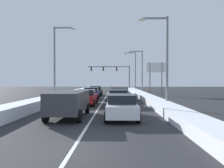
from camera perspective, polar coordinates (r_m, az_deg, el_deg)
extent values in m
plane|color=#28282B|center=(25.36, -2.31, -4.48)|extent=(120.00, 120.00, 0.00)
cube|color=silver|center=(29.94, -1.79, -3.65)|extent=(0.14, 50.69, 0.01)
cube|color=white|center=(30.13, 8.35, -3.05)|extent=(1.61, 50.69, 0.62)
cube|color=white|center=(30.64, -11.75, -2.84)|extent=(1.63, 50.69, 0.79)
cube|color=silver|center=(13.24, 2.63, -6.63)|extent=(1.82, 4.50, 0.70)
cube|color=black|center=(13.03, 2.65, -4.08)|extent=(1.64, 2.20, 0.55)
cube|color=red|center=(11.05, -0.67, -7.50)|extent=(0.24, 0.08, 0.14)
cube|color=red|center=(11.09, 6.55, -7.47)|extent=(0.24, 0.08, 0.14)
cylinder|color=black|center=(14.83, -1.00, -7.00)|extent=(0.22, 0.66, 0.66)
cylinder|color=black|center=(14.87, 5.92, -6.98)|extent=(0.22, 0.66, 0.66)
cylinder|color=black|center=(11.76, -1.55, -9.06)|extent=(0.22, 0.66, 0.66)
cylinder|color=black|center=(11.82, 7.21, -9.02)|extent=(0.22, 0.66, 0.66)
cube|color=#937F60|center=(19.97, 1.65, -4.11)|extent=(1.82, 4.50, 0.70)
cube|color=black|center=(19.77, 1.65, -2.40)|extent=(1.64, 2.20, 0.55)
cube|color=red|center=(17.77, -0.52, -4.33)|extent=(0.24, 0.08, 0.14)
cube|color=red|center=(17.78, 3.96, -4.33)|extent=(0.24, 0.08, 0.14)
cylinder|color=black|center=(21.55, -0.77, -4.54)|extent=(0.22, 0.66, 0.66)
cylinder|color=black|center=(21.56, 3.98, -4.54)|extent=(0.22, 0.66, 0.66)
cylinder|color=black|center=(18.46, -1.08, -5.45)|extent=(0.22, 0.66, 0.66)
cylinder|color=black|center=(18.48, 4.47, -5.44)|extent=(0.22, 0.66, 0.66)
cube|color=slate|center=(25.91, 2.01, -2.05)|extent=(1.95, 4.90, 1.25)
cube|color=black|center=(23.49, 2.10, -1.68)|extent=(1.56, 0.06, 0.55)
cube|color=red|center=(23.52, 0.20, -2.59)|extent=(0.20, 0.08, 0.28)
cube|color=red|center=(23.54, 4.00, -2.58)|extent=(0.20, 0.08, 0.28)
cylinder|color=black|center=(27.65, -0.03, -3.27)|extent=(0.25, 0.74, 0.74)
cylinder|color=black|center=(27.68, 3.93, -3.26)|extent=(0.25, 0.74, 0.74)
cylinder|color=black|center=(24.26, -0.19, -3.84)|extent=(0.25, 0.74, 0.74)
cylinder|color=black|center=(24.29, 4.33, -3.84)|extent=(0.25, 0.74, 0.74)
cube|color=#B7BABF|center=(33.07, 1.43, -1.42)|extent=(1.95, 4.90, 1.25)
cube|color=black|center=(30.65, 1.46, -1.08)|extent=(1.56, 0.06, 0.55)
cube|color=red|center=(30.68, 0.00, -1.78)|extent=(0.20, 0.08, 0.28)
cube|color=red|center=(30.69, 2.91, -1.78)|extent=(0.20, 0.08, 0.28)
cylinder|color=black|center=(34.81, -0.16, -2.42)|extent=(0.25, 0.74, 0.74)
cylinder|color=black|center=(34.82, 2.98, -2.42)|extent=(0.25, 0.74, 0.74)
cylinder|color=black|center=(31.42, -0.30, -2.77)|extent=(0.25, 0.74, 0.74)
cylinder|color=black|center=(31.43, 3.19, -2.77)|extent=(0.25, 0.74, 0.74)
cube|color=#38383D|center=(13.80, -11.65, -4.62)|extent=(1.95, 4.90, 1.25)
cube|color=black|center=(11.44, -14.32, -4.37)|extent=(1.56, 0.06, 0.55)
cube|color=red|center=(11.72, -18.00, -6.10)|extent=(0.20, 0.08, 0.28)
cube|color=red|center=(11.31, -10.47, -6.32)|extent=(0.20, 0.08, 0.28)
cylinder|color=black|center=(15.74, -13.69, -6.42)|extent=(0.25, 0.74, 0.74)
cylinder|color=black|center=(15.37, -6.74, -6.58)|extent=(0.25, 0.74, 0.74)
cylinder|color=black|center=(12.51, -17.70, -8.32)|extent=(0.25, 0.74, 0.74)
cylinder|color=black|center=(12.04, -8.96, -8.65)|extent=(0.25, 0.74, 0.74)
cube|color=maroon|center=(20.83, -7.06, -3.90)|extent=(1.82, 4.50, 0.70)
cube|color=black|center=(20.64, -7.12, -2.27)|extent=(1.64, 2.20, 0.55)
cube|color=red|center=(18.78, -10.11, -4.07)|extent=(0.24, 0.08, 0.14)
cube|color=red|center=(18.56, -5.90, -4.11)|extent=(0.24, 0.08, 0.14)
cylinder|color=black|center=(22.52, -8.75, -4.32)|extent=(0.22, 0.66, 0.66)
cylinder|color=black|center=(22.29, -4.22, -4.36)|extent=(0.22, 0.66, 0.66)
cylinder|color=black|center=(19.49, -10.31, -5.13)|extent=(0.22, 0.66, 0.66)
cylinder|color=black|center=(19.22, -5.07, -5.20)|extent=(0.22, 0.66, 0.66)
cube|color=navy|center=(27.41, -5.59, -2.76)|extent=(1.82, 4.50, 0.70)
cube|color=black|center=(27.23, -5.63, -1.51)|extent=(1.64, 2.20, 0.55)
cube|color=red|center=(25.32, -7.73, -2.79)|extent=(0.24, 0.08, 0.14)
cube|color=red|center=(25.14, -4.61, -2.81)|extent=(0.24, 0.08, 0.14)
cylinder|color=black|center=(29.08, -6.98, -3.15)|extent=(0.22, 0.66, 0.66)
cylinder|color=black|center=(28.88, -3.48, -3.17)|extent=(0.22, 0.66, 0.66)
cylinder|color=black|center=(26.02, -7.94, -3.62)|extent=(0.22, 0.66, 0.66)
cylinder|color=black|center=(25.80, -4.02, -3.65)|extent=(0.22, 0.66, 0.66)
cube|color=black|center=(33.83, -4.47, -2.07)|extent=(1.82, 4.50, 0.70)
cube|color=black|center=(33.66, -4.49, -1.06)|extent=(1.64, 2.20, 0.55)
cube|color=red|center=(31.72, -6.09, -2.05)|extent=(0.24, 0.08, 0.14)
cube|color=red|center=(31.57, -3.60, -2.06)|extent=(0.24, 0.08, 0.14)
cylinder|color=black|center=(35.48, -5.66, -2.42)|extent=(0.22, 0.66, 0.66)
cylinder|color=black|center=(35.32, -2.78, -2.44)|extent=(0.22, 0.66, 0.66)
cylinder|color=black|center=(32.41, -6.30, -2.74)|extent=(0.22, 0.66, 0.66)
cylinder|color=black|center=(32.23, -3.15, -2.75)|extent=(0.22, 0.66, 0.66)
cylinder|color=slate|center=(52.97, 4.76, 1.65)|extent=(0.28, 0.28, 6.20)
cube|color=slate|center=(53.01, -0.91, 4.74)|extent=(10.46, 0.20, 0.20)
cube|color=black|center=(52.94, 1.30, 4.12)|extent=(0.34, 0.34, 0.95)
sphere|color=#4C0A0A|center=(52.77, 1.30, 4.44)|extent=(0.22, 0.22, 0.22)
sphere|color=#F2AD14|center=(52.75, 1.30, 4.13)|extent=(0.22, 0.22, 0.22)
sphere|color=#0C3819|center=(52.74, 1.30, 3.82)|extent=(0.22, 0.22, 0.22)
cube|color=black|center=(53.04, -2.39, 4.11)|extent=(0.34, 0.34, 0.95)
sphere|color=#4C0A0A|center=(52.87, -2.40, 4.43)|extent=(0.22, 0.22, 0.22)
sphere|color=#F2AD14|center=(52.85, -2.40, 4.13)|extent=(0.22, 0.22, 0.22)
sphere|color=#0C3819|center=(52.83, -2.40, 3.82)|extent=(0.22, 0.22, 0.22)
cube|color=black|center=(53.31, -5.68, 4.09)|extent=(0.34, 0.34, 0.95)
sphere|color=#4C0A0A|center=(53.14, -5.71, 4.41)|extent=(0.22, 0.22, 0.22)
sphere|color=#F2AD14|center=(53.12, -5.71, 4.11)|extent=(0.22, 0.22, 0.22)
sphere|color=#0C3819|center=(53.11, -5.71, 3.80)|extent=(0.22, 0.22, 0.22)
cylinder|color=gray|center=(18.90, 14.83, 5.76)|extent=(0.22, 0.22, 7.97)
cube|color=gray|center=(19.39, 11.57, 17.19)|extent=(2.20, 0.14, 0.14)
ellipsoid|color=#EAE5C6|center=(19.20, 8.19, 17.06)|extent=(0.70, 0.36, 0.24)
cylinder|color=gray|center=(37.05, 8.26, 3.16)|extent=(0.22, 0.22, 7.70)
cube|color=gray|center=(37.26, 6.57, 8.86)|extent=(2.20, 0.14, 0.14)
ellipsoid|color=#EAE5C6|center=(37.16, 4.86, 8.73)|extent=(0.70, 0.36, 0.24)
cylinder|color=gray|center=(46.19, 6.42, 3.31)|extent=(0.22, 0.22, 8.68)
cube|color=gray|center=(46.47, 5.07, 8.49)|extent=(2.20, 0.14, 0.14)
ellipsoid|color=#EAE5C6|center=(46.39, 3.70, 8.38)|extent=(0.70, 0.36, 0.24)
cylinder|color=gray|center=(26.57, -15.45, 5.45)|extent=(0.22, 0.22, 9.00)
cube|color=gray|center=(26.98, -13.17, 14.75)|extent=(2.20, 0.14, 0.14)
ellipsoid|color=#EAE5C6|center=(26.72, -10.80, 14.68)|extent=(0.70, 0.36, 0.24)
cylinder|color=#59595B|center=(35.39, 10.31, 1.48)|extent=(0.16, 0.16, 5.50)
cylinder|color=#59595B|center=(35.76, 13.48, 1.46)|extent=(0.16, 0.16, 5.50)
cube|color=white|center=(35.63, 11.91, 4.45)|extent=(3.20, 0.12, 1.60)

